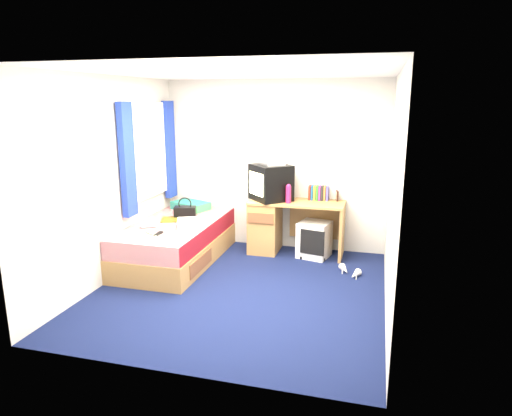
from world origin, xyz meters
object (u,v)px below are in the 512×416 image
(storage_cube, at_px, (314,239))
(water_bottle, at_px, (149,225))
(crt_tv, at_px, (271,182))
(magazine, at_px, (170,219))
(bed, at_px, (177,242))
(vcr, at_px, (271,162))
(handbag, at_px, (185,211))
(remote_control, at_px, (159,234))
(pink_water_bottle, at_px, (288,195))
(aerosol_can, at_px, (286,194))
(white_heels, at_px, (350,272))
(towel, at_px, (191,223))
(pillow, at_px, (191,206))
(colour_swatch_fan, at_px, (153,234))
(desk, at_px, (277,224))
(picture_frame, at_px, (337,196))

(storage_cube, height_order, water_bottle, water_bottle)
(crt_tv, distance_m, magazine, 1.48)
(bed, height_order, vcr, vcr)
(handbag, xyz_separation_m, remote_control, (0.02, -0.85, -0.07))
(pink_water_bottle, relative_size, handbag, 0.71)
(crt_tv, bearing_deg, aerosol_can, 48.87)
(white_heels, bearing_deg, storage_cube, 132.64)
(towel, bearing_deg, handbag, 120.88)
(pillow, relative_size, storage_cube, 1.06)
(water_bottle, relative_size, colour_swatch_fan, 0.91)
(magazine, height_order, water_bottle, water_bottle)
(aerosol_can, distance_m, towel, 1.42)
(crt_tv, relative_size, aerosol_can, 3.64)
(storage_cube, height_order, towel, towel)
(aerosol_can, xyz_separation_m, handbag, (-1.32, -0.46, -0.22))
(vcr, distance_m, colour_swatch_fan, 1.90)
(bed, height_order, remote_control, remote_control)
(towel, height_order, colour_swatch_fan, towel)
(pink_water_bottle, xyz_separation_m, water_bottle, (-1.61, -0.93, -0.29))
(desk, relative_size, storage_cube, 2.63)
(vcr, xyz_separation_m, picture_frame, (0.90, 0.19, -0.46))
(desk, height_order, pink_water_bottle, pink_water_bottle)
(crt_tv, bearing_deg, pillow, -132.20)
(desk, bearing_deg, crt_tv, 179.60)
(handbag, relative_size, remote_control, 2.04)
(aerosol_can, relative_size, white_heels, 0.49)
(remote_control, bearing_deg, colour_swatch_fan, -168.93)
(magazine, distance_m, water_bottle, 0.42)
(aerosol_can, bearing_deg, handbag, -160.67)
(bed, distance_m, towel, 0.48)
(colour_swatch_fan, bearing_deg, water_bottle, 126.30)
(handbag, distance_m, magazine, 0.26)
(handbag, height_order, towel, handbag)
(bed, distance_m, pillow, 0.79)
(bed, bearing_deg, remote_control, -86.56)
(pillow, distance_m, water_bottle, 1.06)
(pillow, bearing_deg, white_heels, -14.97)
(vcr, xyz_separation_m, remote_control, (-1.08, -1.30, -0.73))
(bed, height_order, picture_frame, picture_frame)
(colour_swatch_fan, height_order, remote_control, remote_control)
(picture_frame, xyz_separation_m, water_bottle, (-2.23, -1.26, -0.24))
(vcr, distance_m, picture_frame, 1.03)
(desk, xyz_separation_m, aerosol_can, (0.12, 0.01, 0.44))
(desk, relative_size, white_heels, 3.40)
(pillow, distance_m, white_heels, 2.52)
(storage_cube, bearing_deg, pink_water_bottle, -158.78)
(bed, height_order, crt_tv, crt_tv)
(bed, distance_m, aerosol_can, 1.63)
(white_heels, bearing_deg, remote_control, -163.98)
(towel, bearing_deg, bed, 146.61)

